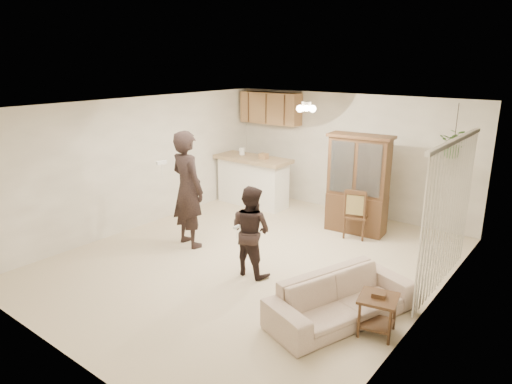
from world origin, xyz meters
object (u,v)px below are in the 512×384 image
Objects in this scene: sofa at (341,293)px; chair_hutch_left at (364,206)px; side_table at (377,315)px; china_hutch at (358,185)px; chair_bar at (243,184)px; child at (251,232)px; chair_hutch_right at (356,223)px; adult at (188,196)px.

sofa is 1.70× the size of chair_hutch_left.
sofa is at bearing 177.73° from side_table.
china_hutch reaches higher than chair_bar.
china_hutch reaches higher than child.
sofa is 1.75m from child.
chair_hutch_right is at bearing -70.27° from china_hutch.
chair_hutch_left reaches higher than chair_bar.
side_table is at bearing 171.85° from child.
china_hutch is 0.91m from chair_hutch_left.
chair_bar is at bearing -57.63° from adult.
adult reaches higher than chair_bar.
adult reaches higher than child.
adult reaches higher than chair_hutch_left.
side_table is (0.49, -0.02, -0.11)m from sofa.
chair_bar is 0.84× the size of chair_hutch_left.
sofa is 2.00× the size of chair_hutch_right.
chair_bar is (-4.95, 3.53, 0.01)m from side_table.
china_hutch is (0.47, 2.62, 0.24)m from child.
chair_hutch_left is at bearing -95.33° from child.
chair_hutch_left is at bearing 117.16° from side_table.
side_table is 6.08m from chair_bar.
child is (1.57, -0.23, -0.22)m from adult.
chair_bar is at bearing 164.12° from china_hutch.
side_table is 3.13m from chair_hutch_right.
chair_hutch_right reaches higher than chair_bar.
sofa is at bearing -45.17° from chair_hutch_left.
chair_bar is 0.98× the size of chair_hutch_right.
side_table is at bearing -65.51° from china_hutch.
adult is at bearing 30.38° from chair_hutch_right.
child reaches higher than chair_hutch_left.
chair_hutch_right is at bearing 42.03° from sofa.
chair_hutch_left is 1.17× the size of chair_hutch_right.
adult is 1.92× the size of chair_hutch_right.
adult is at bearing -64.47° from chair_bar.
chair_bar is 3.10m from chair_hutch_left.
adult is at bearing 100.27° from sofa.
chair_hutch_left reaches higher than sofa.
sofa is 3.49× the size of side_table.
adult is 1.96× the size of chair_bar.
child is at bearing -177.80° from adult.
china_hutch is at bearing 120.18° from side_table.
adult is 1.33× the size of child.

